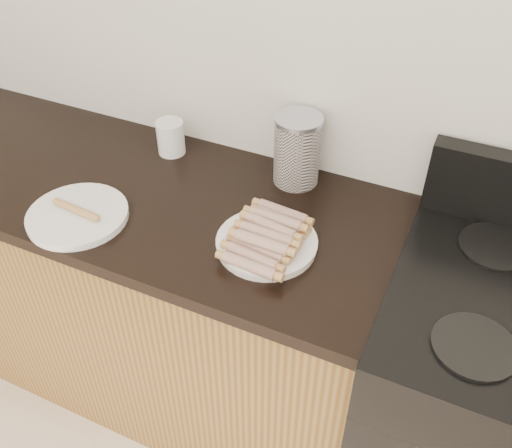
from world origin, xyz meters
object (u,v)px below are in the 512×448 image
at_px(stove, 506,426).
at_px(mug, 171,137).
at_px(main_plate, 267,244).
at_px(side_plate, 78,215).
at_px(canister, 297,150).

distance_m(stove, mug, 1.27).
distance_m(main_plate, side_plate, 0.52).
distance_m(main_plate, mug, 0.53).
height_order(canister, mug, canister).
bearing_deg(side_plate, main_plate, 12.27).
bearing_deg(canister, stove, -18.34).
bearing_deg(stove, side_plate, -172.22).
relative_size(side_plate, canister, 1.30).
xyz_separation_m(main_plate, canister, (-0.04, 0.30, 0.10)).
bearing_deg(side_plate, mug, 81.01).
bearing_deg(canister, side_plate, -138.79).
xyz_separation_m(main_plate, side_plate, (-0.51, -0.11, 0.00)).
bearing_deg(main_plate, canister, 97.68).
bearing_deg(mug, canister, 3.25).
distance_m(stove, main_plate, 0.83).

